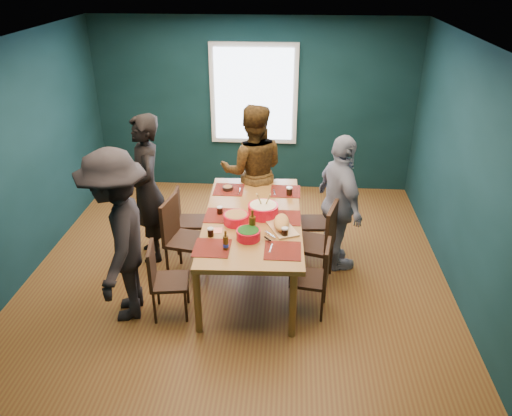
{
  "coord_description": "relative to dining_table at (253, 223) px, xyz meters",
  "views": [
    {
      "loc": [
        0.59,
        -5.15,
        3.47
      ],
      "look_at": [
        0.23,
        -0.23,
        0.96
      ],
      "focal_mm": 35.0,
      "sensor_mm": 36.0,
      "label": 1
    }
  ],
  "objects": [
    {
      "name": "room",
      "position": [
        -0.19,
        0.45,
        0.63
      ],
      "size": [
        5.01,
        5.01,
        2.71
      ],
      "color": "brown",
      "rests_on": "ground"
    },
    {
      "name": "dining_table",
      "position": [
        0.0,
        0.0,
        0.0
      ],
      "size": [
        1.17,
        2.21,
        0.82
      ],
      "rotation": [
        0.0,
        0.0,
        0.04
      ],
      "color": "olive",
      "rests_on": "floor"
    },
    {
      "name": "chair_left_far",
      "position": [
        -0.93,
        0.6,
        -0.26
      ],
      "size": [
        0.39,
        0.39,
        0.83
      ],
      "rotation": [
        0.0,
        0.0,
        0.05
      ],
      "color": "black",
      "rests_on": "floor"
    },
    {
      "name": "chair_left_mid",
      "position": [
        -0.86,
        0.03,
        -0.17
      ],
      "size": [
        0.52,
        0.52,
        0.98
      ],
      "rotation": [
        0.0,
        0.0,
        -0.19
      ],
      "color": "black",
      "rests_on": "floor"
    },
    {
      "name": "chair_left_near",
      "position": [
        -0.89,
        -0.74,
        -0.26
      ],
      "size": [
        0.43,
        0.43,
        0.84
      ],
      "rotation": [
        0.0,
        0.0,
        0.14
      ],
      "color": "black",
      "rests_on": "floor"
    },
    {
      "name": "chair_right_far",
      "position": [
        0.84,
        0.66,
        -0.24
      ],
      "size": [
        0.42,
        0.42,
        0.87
      ],
      "rotation": [
        0.0,
        0.0,
        0.08
      ],
      "color": "black",
      "rests_on": "floor"
    },
    {
      "name": "chair_right_mid",
      "position": [
        0.78,
        -0.02,
        -0.16
      ],
      "size": [
        0.56,
        0.56,
        1.0
      ],
      "rotation": [
        0.0,
        0.0,
        -0.28
      ],
      "color": "black",
      "rests_on": "floor"
    },
    {
      "name": "chair_right_near",
      "position": [
        0.73,
        -0.58,
        -0.25
      ],
      "size": [
        0.43,
        0.43,
        0.84
      ],
      "rotation": [
        0.0,
        0.0,
        -0.15
      ],
      "color": "black",
      "rests_on": "floor"
    },
    {
      "name": "person_far_left",
      "position": [
        -1.32,
        0.4,
        0.19
      ],
      "size": [
        0.67,
        0.8,
        1.86
      ],
      "primitive_type": "imported",
      "rotation": [
        0.0,
        0.0,
        5.1
      ],
      "color": "black",
      "rests_on": "floor"
    },
    {
      "name": "person_back",
      "position": [
        -0.09,
        1.14,
        0.16
      ],
      "size": [
        0.93,
        0.75,
        1.81
      ],
      "primitive_type": "imported",
      "rotation": [
        0.0,
        0.0,
        3.22
      ],
      "color": "black",
      "rests_on": "floor"
    },
    {
      "name": "person_right",
      "position": [
        1.0,
        0.35,
        0.1
      ],
      "size": [
        0.74,
        1.07,
        1.69
      ],
      "primitive_type": "imported",
      "rotation": [
        0.0,
        0.0,
        1.94
      ],
      "color": "silver",
      "rests_on": "floor"
    },
    {
      "name": "person_near_left",
      "position": [
        -1.3,
        -0.74,
        0.19
      ],
      "size": [
        0.87,
        1.29,
        1.86
      ],
      "primitive_type": "imported",
      "rotation": [
        0.0,
        0.0,
        4.87
      ],
      "color": "black",
      "rests_on": "floor"
    },
    {
      "name": "bowl_salad",
      "position": [
        -0.17,
        -0.16,
        0.14
      ],
      "size": [
        0.28,
        0.28,
        0.12
      ],
      "color": "red",
      "rests_on": "dining_table"
    },
    {
      "name": "bowl_dumpling",
      "position": [
        0.12,
        0.03,
        0.15
      ],
      "size": [
        0.34,
        0.34,
        0.32
      ],
      "color": "red",
      "rests_on": "dining_table"
    },
    {
      "name": "bowl_herbs",
      "position": [
        -0.01,
        -0.49,
        0.14
      ],
      "size": [
        0.25,
        0.25,
        0.11
      ],
      "color": "red",
      "rests_on": "dining_table"
    },
    {
      "name": "cutting_board",
      "position": [
        0.33,
        -0.24,
        0.14
      ],
      "size": [
        0.4,
        0.59,
        0.13
      ],
      "rotation": [
        0.0,
        0.0,
        0.42
      ],
      "color": "tan",
      "rests_on": "dining_table"
    },
    {
      "name": "small_bowl",
      "position": [
        -0.37,
        0.69,
        0.11
      ],
      "size": [
        0.13,
        0.13,
        0.05
      ],
      "color": "black",
      "rests_on": "dining_table"
    },
    {
      "name": "beer_bottle_a",
      "position": [
        -0.21,
        -0.72,
        0.15
      ],
      "size": [
        0.06,
        0.06,
        0.21
      ],
      "color": "#42290B",
      "rests_on": "dining_table"
    },
    {
      "name": "beer_bottle_b",
      "position": [
        0.03,
        -0.37,
        0.18
      ],
      "size": [
        0.07,
        0.07,
        0.27
      ],
      "color": "#42290B",
      "rests_on": "dining_table"
    },
    {
      "name": "cola_glass_a",
      "position": [
        -0.41,
        -0.46,
        0.13
      ],
      "size": [
        0.07,
        0.07,
        0.1
      ],
      "color": "black",
      "rests_on": "dining_table"
    },
    {
      "name": "cola_glass_b",
      "position": [
        0.37,
        -0.41,
        0.13
      ],
      "size": [
        0.07,
        0.07,
        0.1
      ],
      "color": "black",
      "rests_on": "dining_table"
    },
    {
      "name": "cola_glass_c",
      "position": [
        0.4,
        0.6,
        0.14
      ],
      "size": [
        0.08,
        0.08,
        0.11
      ],
      "color": "black",
      "rests_on": "dining_table"
    },
    {
      "name": "cola_glass_d",
      "position": [
        -0.38,
        0.04,
        0.13
      ],
      "size": [
        0.07,
        0.07,
        0.09
      ],
      "color": "black",
      "rests_on": "dining_table"
    },
    {
      "name": "napkin_a",
      "position": [
        0.33,
        0.08,
        0.08
      ],
      "size": [
        0.19,
        0.19,
        0.0
      ],
      "primitive_type": "cube",
      "rotation": [
        0.0,
        0.0,
        0.55
      ],
      "color": "#F98768",
      "rests_on": "dining_table"
    },
    {
      "name": "napkin_b",
      "position": [
        -0.36,
        -0.34,
        0.08
      ],
      "size": [
        0.14,
        0.14,
        0.0
      ],
      "primitive_type": "cube",
      "rotation": [
        0.0,
        0.0,
        0.11
      ],
      "color": "#F98768",
      "rests_on": "dining_table"
    },
    {
      "name": "napkin_c",
      "position": [
        0.39,
        -0.69,
        0.08
      ],
      "size": [
        0.17,
        0.17,
        0.0
      ],
      "primitive_type": "cube",
      "rotation": [
        0.0,
        0.0,
        0.59
      ],
      "color": "#F98768",
      "rests_on": "dining_table"
    }
  ]
}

